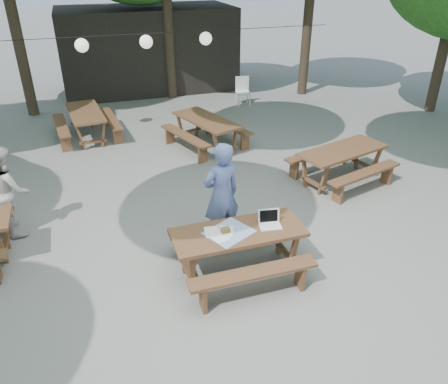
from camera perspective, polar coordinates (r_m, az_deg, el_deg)
The scene contains 12 objects.
ground at distance 7.52m, azimuth 0.32°, elevation -7.13°, with size 80.00×80.00×0.00m, color slate.
pavilion at distance 16.74m, azimuth -9.93°, elevation 17.98°, with size 6.00×3.00×2.80m, color black.
main_picnic_table at distance 6.78m, azimuth 1.85°, elevation -7.63°, with size 2.00×1.58×0.75m.
picnic_table_ne at distance 9.80m, azimuth 15.02°, elevation 3.48°, with size 2.26×2.03×0.75m.
picnic_table_far_w at distance 12.38m, azimuth -17.46°, elevation 8.46°, with size 1.76×2.07×0.75m.
picnic_table_far_e at distance 11.26m, azimuth -2.28°, elevation 7.79°, with size 2.12×2.31×0.75m.
woman at distance 7.17m, azimuth -0.35°, elevation -0.38°, with size 0.67×0.44×1.84m, color #677BBC.
second_person at distance 8.43m, azimuth -26.34°, elevation 0.25°, with size 0.79×0.61×1.62m, color beige.
plastic_chair at distance 14.68m, azimuth 2.50°, elevation 12.28°, with size 0.50×0.50×0.90m.
laptop at distance 6.71m, azimuth 5.96°, elevation -3.84°, with size 0.37×0.31×0.24m.
tabletop_clutter at distance 6.52m, azimuth 0.44°, elevation -5.24°, with size 0.83×0.78×0.08m.
paper_lanterns at distance 12.08m, azimuth -10.07°, elevation 18.77°, with size 9.00×0.34×0.38m.
Camera 1 is at (-1.93, -5.78, 4.41)m, focal length 35.00 mm.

